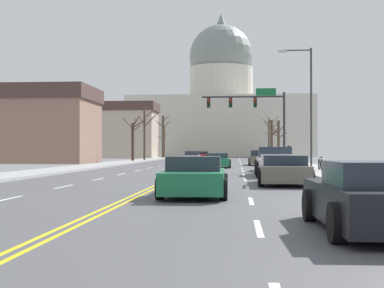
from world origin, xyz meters
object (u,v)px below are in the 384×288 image
(street_lamp_right, at_px, (307,97))
(bicycle_parked, at_px, (320,164))
(sedan_oncoming_01, at_px, (202,156))
(sedan_near_01, at_px, (217,161))
(pedestrian_00, at_px, (289,153))
(pickup_truck_near_03, at_px, (275,163))
(sedan_near_05, at_px, (195,178))
(sedan_near_02, at_px, (272,163))
(sedan_near_00, at_px, (260,158))
(sedan_near_06, at_px, (371,199))
(sedan_oncoming_00, at_px, (192,157))
(signal_gantry, at_px, (255,109))
(sedan_near_04, at_px, (284,171))

(street_lamp_right, height_order, bicycle_parked, street_lamp_right)
(street_lamp_right, height_order, sedan_oncoming_01, street_lamp_right)
(sedan_near_01, distance_m, pedestrian_00, 8.55)
(pickup_truck_near_03, bearing_deg, sedan_near_05, -104.40)
(sedan_near_02, relative_size, sedan_oncoming_01, 1.05)
(sedan_near_00, distance_m, sedan_near_01, 7.40)
(sedan_near_02, xyz_separation_m, sedan_near_06, (0.03, -26.10, 0.04))
(street_lamp_right, relative_size, bicycle_parked, 4.66)
(sedan_oncoming_01, bearing_deg, sedan_oncoming_00, -91.41)
(sedan_near_02, distance_m, pickup_truck_near_03, 6.00)
(street_lamp_right, xyz_separation_m, bicycle_parked, (0.42, -3.23, -4.52))
(sedan_near_01, xyz_separation_m, pedestrian_00, (6.09, 5.97, 0.60))
(sedan_near_02, height_order, pedestrian_00, pedestrian_00)
(signal_gantry, xyz_separation_m, sedan_near_04, (0.19, -29.91, -4.70))
(pickup_truck_near_03, height_order, sedan_near_06, pickup_truck_near_03)
(sedan_near_05, height_order, pedestrian_00, pedestrian_00)
(sedan_oncoming_00, bearing_deg, bicycle_parked, -69.17)
(sedan_oncoming_00, bearing_deg, sedan_near_05, -85.23)
(street_lamp_right, distance_m, sedan_oncoming_01, 38.73)
(sedan_near_05, distance_m, sedan_oncoming_00, 45.11)
(pickup_truck_near_03, height_order, sedan_near_05, pickup_truck_near_03)
(sedan_oncoming_01, distance_m, pedestrian_00, 28.24)
(sedan_near_00, height_order, sedan_near_01, sedan_near_00)
(sedan_near_06, bearing_deg, bicycle_parked, 83.40)
(sedan_near_01, relative_size, sedan_oncoming_01, 1.08)
(sedan_near_02, height_order, pickup_truck_near_03, pickup_truck_near_03)
(signal_gantry, distance_m, street_lamp_right, 14.68)
(signal_gantry, relative_size, sedan_near_05, 1.78)
(sedan_near_04, xyz_separation_m, pedestrian_00, (2.67, 26.16, 0.56))
(sedan_oncoming_01, xyz_separation_m, bicycle_parked, (9.93, -40.50, -0.05))
(sedan_near_02, height_order, sedan_near_05, sedan_near_05)
(sedan_near_05, relative_size, bicycle_parked, 2.52)
(sedan_near_05, bearing_deg, sedan_oncoming_01, 93.35)
(sedan_near_02, xyz_separation_m, bicycle_parked, (2.91, -1.20, -0.05))
(pickup_truck_near_03, distance_m, sedan_near_06, 20.11)
(sedan_near_05, height_order, sedan_oncoming_01, sedan_near_05)
(pickup_truck_near_03, relative_size, pedestrian_00, 3.21)
(sedan_near_04, height_order, sedan_oncoming_00, sedan_oncoming_00)
(sedan_near_00, bearing_deg, sedan_near_05, -96.00)
(signal_gantry, xyz_separation_m, pedestrian_00, (2.86, -3.74, -4.13))
(sedan_oncoming_00, bearing_deg, pickup_truck_near_03, -77.35)
(sedan_near_02, distance_m, pedestrian_00, 12.85)
(pickup_truck_near_03, distance_m, pedestrian_00, 18.80)
(signal_gantry, xyz_separation_m, sedan_near_01, (-3.23, -9.71, -4.73))
(signal_gantry, relative_size, sedan_oncoming_01, 1.85)
(sedan_near_05, bearing_deg, signal_gantry, 85.16)
(sedan_oncoming_00, height_order, bicycle_parked, sedan_oncoming_00)
(bicycle_parked, bearing_deg, sedan_near_01, 130.57)
(bicycle_parked, bearing_deg, pedestrian_00, 92.65)
(sedan_near_06, bearing_deg, signal_gantry, 90.84)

